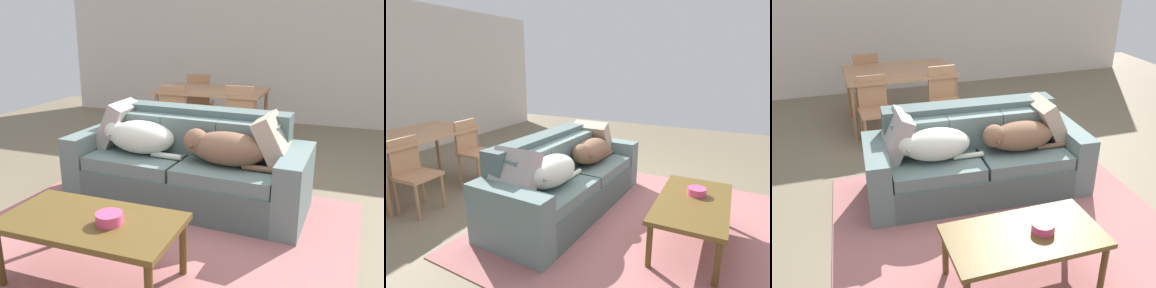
# 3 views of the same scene
# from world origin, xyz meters

# --- Properties ---
(ground_plane) EXTENTS (10.00, 10.00, 0.00)m
(ground_plane) POSITION_xyz_m (0.00, 0.00, 0.00)
(ground_plane) COLOR #786A53
(back_partition) EXTENTS (8.00, 0.12, 2.70)m
(back_partition) POSITION_xyz_m (0.00, 4.00, 1.35)
(back_partition) COLOR beige
(back_partition) RESTS_ON ground
(area_rug) EXTENTS (3.17, 3.10, 0.01)m
(area_rug) POSITION_xyz_m (-0.29, -0.60, 0.01)
(area_rug) COLOR #AE6968
(area_rug) RESTS_ON ground
(couch) EXTENTS (2.27, 0.98, 0.87)m
(couch) POSITION_xyz_m (-0.28, 0.31, 0.34)
(couch) COLOR #516260
(couch) RESTS_ON ground
(dog_on_left_cushion) EXTENTS (0.83, 0.43, 0.31)m
(dog_on_left_cushion) POSITION_xyz_m (-0.75, 0.23, 0.62)
(dog_on_left_cushion) COLOR silver
(dog_on_left_cushion) RESTS_ON couch
(dog_on_right_cushion) EXTENTS (0.86, 0.38, 0.30)m
(dog_on_right_cushion) POSITION_xyz_m (0.09, 0.16, 0.61)
(dog_on_right_cushion) COLOR brown
(dog_on_right_cushion) RESTS_ON couch
(throw_pillow_by_left_arm) EXTENTS (0.34, 0.47, 0.48)m
(throw_pillow_by_left_arm) POSITION_xyz_m (-1.08, 0.41, 0.67)
(throw_pillow_by_left_arm) COLOR #AC9E9C
(throw_pillow_by_left_arm) RESTS_ON couch
(throw_pillow_by_right_arm) EXTENTS (0.37, 0.47, 0.48)m
(throw_pillow_by_right_arm) POSITION_xyz_m (0.51, 0.32, 0.67)
(throw_pillow_by_right_arm) COLOR #B9A28D
(throw_pillow_by_right_arm) RESTS_ON couch
(coffee_table) EXTENTS (1.16, 0.62, 0.45)m
(coffee_table) POSITION_xyz_m (-0.41, -1.10, 0.40)
(coffee_table) COLOR brown
(coffee_table) RESTS_ON ground
(bowl_on_coffee_table) EXTENTS (0.17, 0.17, 0.07)m
(bowl_on_coffee_table) POSITION_xyz_m (-0.27, -1.11, 0.48)
(bowl_on_coffee_table) COLOR #EA4C7F
(bowl_on_coffee_table) RESTS_ON coffee_table
(dining_table) EXTENTS (1.46, 0.94, 0.77)m
(dining_table) POSITION_xyz_m (-0.67, 2.36, 0.71)
(dining_table) COLOR tan
(dining_table) RESTS_ON ground
(dining_chair_near_left) EXTENTS (0.41, 0.41, 0.85)m
(dining_chair_near_left) POSITION_xyz_m (-1.10, 1.83, 0.48)
(dining_chair_near_left) COLOR tan
(dining_chair_near_left) RESTS_ON ground
(dining_chair_near_right) EXTENTS (0.41, 0.41, 0.90)m
(dining_chair_near_right) POSITION_xyz_m (-0.19, 1.82, 0.51)
(dining_chair_near_right) COLOR tan
(dining_chair_near_right) RESTS_ON ground
(dining_chair_far_left) EXTENTS (0.45, 0.45, 0.91)m
(dining_chair_far_left) POSITION_xyz_m (-1.08, 2.96, 0.50)
(dining_chair_far_left) COLOR tan
(dining_chair_far_left) RESTS_ON ground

